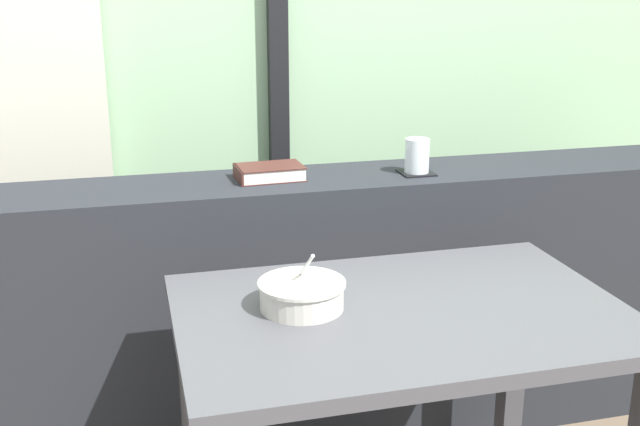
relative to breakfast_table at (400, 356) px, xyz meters
The scene contains 8 objects.
curtain_left_panel 1.66m from the breakfast_table, 126.79° to the left, with size 0.56×0.06×2.50m, color beige.
window_divider_post 1.44m from the breakfast_table, 91.48° to the left, with size 0.07×0.05×2.60m, color black.
dark_console_ledge 0.67m from the breakfast_table, 92.45° to the left, with size 2.80×0.33×0.89m, color #23262B.
breakfast_table is the anchor object (origin of this frame).
coaster_square 0.72m from the breakfast_table, 66.24° to the left, with size 0.10×0.10×0.01m, color black.
juice_glass 0.75m from the breakfast_table, 66.24° to the left, with size 0.08×0.08×0.10m.
closed_book 0.75m from the breakfast_table, 105.33° to the left, with size 0.20×0.14×0.04m.
soup_bowl 0.28m from the breakfast_table, 165.04° to the left, with size 0.20×0.20×0.14m.
Camera 1 is at (-0.56, -1.62, 1.47)m, focal length 42.94 mm.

